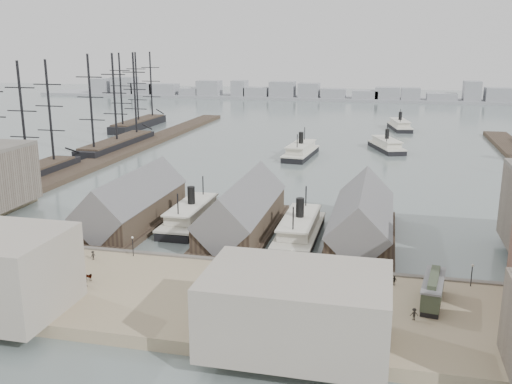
% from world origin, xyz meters
% --- Properties ---
extents(ground, '(900.00, 900.00, 0.00)m').
position_xyz_m(ground, '(0.00, 0.00, 0.00)').
color(ground, slate).
rests_on(ground, ground).
extents(quay, '(180.00, 30.00, 2.00)m').
position_xyz_m(quay, '(0.00, -20.00, 1.00)').
color(quay, gray).
rests_on(quay, ground).
extents(seawall, '(180.00, 1.20, 2.30)m').
position_xyz_m(seawall, '(0.00, -5.20, 1.15)').
color(seawall, '#59544C').
rests_on(seawall, ground).
extents(west_wharf, '(10.00, 220.00, 1.60)m').
position_xyz_m(west_wharf, '(-68.00, 100.00, 0.80)').
color(west_wharf, '#2D231C').
rests_on(west_wharf, ground).
extents(ferry_shed_west, '(14.00, 42.00, 12.60)m').
position_xyz_m(ferry_shed_west, '(-26.00, 16.88, 4.64)').
color(ferry_shed_west, '#2D231C').
rests_on(ferry_shed_west, ground).
extents(ferry_shed_center, '(14.00, 42.00, 12.60)m').
position_xyz_m(ferry_shed_center, '(0.00, 16.88, 4.64)').
color(ferry_shed_center, '#2D231C').
rests_on(ferry_shed_center, ground).
extents(ferry_shed_east, '(14.00, 42.00, 12.60)m').
position_xyz_m(ferry_shed_east, '(26.00, 16.88, 4.64)').
color(ferry_shed_east, '#2D231C').
rests_on(ferry_shed_east, ground).
extents(street_bldg_center, '(24.00, 16.00, 10.00)m').
position_xyz_m(street_bldg_center, '(20.00, -32.00, 7.00)').
color(street_bldg_center, gray).
rests_on(street_bldg_center, quay).
extents(lamp_post_near_w, '(0.44, 0.44, 3.92)m').
position_xyz_m(lamp_post_near_w, '(-15.00, -7.00, 4.71)').
color(lamp_post_near_w, black).
rests_on(lamp_post_near_w, quay).
extents(lamp_post_near_e, '(0.44, 0.44, 3.92)m').
position_xyz_m(lamp_post_near_e, '(15.00, -7.00, 4.71)').
color(lamp_post_near_e, black).
rests_on(lamp_post_near_e, quay).
extents(lamp_post_far_e, '(0.44, 0.44, 3.92)m').
position_xyz_m(lamp_post_far_e, '(45.00, -7.00, 4.71)').
color(lamp_post_far_e, black).
rests_on(lamp_post_far_e, quay).
extents(far_shore, '(500.00, 40.00, 15.72)m').
position_xyz_m(far_shore, '(-2.07, 334.14, 3.91)').
color(far_shore, gray).
rests_on(far_shore, ground).
extents(ferry_docked_west, '(8.00, 26.67, 9.53)m').
position_xyz_m(ferry_docked_west, '(-13.00, 20.14, 2.23)').
color(ferry_docked_west, black).
rests_on(ferry_docked_west, ground).
extents(ferry_docked_east, '(8.10, 27.00, 9.64)m').
position_xyz_m(ferry_docked_east, '(13.00, 15.44, 2.26)').
color(ferry_docked_east, black).
rests_on(ferry_docked_east, ground).
extents(ferry_open_near, '(10.56, 28.15, 9.84)m').
position_xyz_m(ferry_open_near, '(-0.95, 106.69, 2.31)').
color(ferry_open_near, black).
rests_on(ferry_open_near, ground).
extents(ferry_open_mid, '(15.74, 26.04, 8.93)m').
position_xyz_m(ferry_open_mid, '(29.81, 127.99, 2.09)').
color(ferry_open_mid, black).
rests_on(ferry_open_mid, ground).
extents(ferry_open_far, '(12.66, 26.89, 9.24)m').
position_xyz_m(ferry_open_far, '(35.41, 186.91, 2.17)').
color(ferry_open_far, black).
rests_on(ferry_open_far, ground).
extents(sailing_ship_near, '(8.77, 60.42, 36.06)m').
position_xyz_m(sailing_ship_near, '(-75.85, 42.29, 2.65)').
color(sailing_ship_near, black).
rests_on(sailing_ship_near, ground).
extents(sailing_ship_mid, '(9.10, 52.56, 37.40)m').
position_xyz_m(sailing_ship_mid, '(-74.29, 105.36, 2.68)').
color(sailing_ship_mid, black).
rests_on(sailing_ship_mid, ground).
extents(sailing_ship_far, '(8.97, 49.81, 36.86)m').
position_xyz_m(sailing_ship_far, '(-91.64, 163.51, 2.66)').
color(sailing_ship_far, black).
rests_on(sailing_ship_far, ground).
extents(tram, '(4.51, 11.65, 4.04)m').
position_xyz_m(tram, '(38.39, -15.22, 4.07)').
color(tram, black).
rests_on(tram, quay).
extents(horse_cart_center, '(4.82, 1.70, 1.42)m').
position_xyz_m(horse_cart_center, '(-18.41, -19.41, 2.76)').
color(horse_cart_center, black).
rests_on(horse_cart_center, quay).
extents(horse_cart_right, '(4.72, 1.90, 1.70)m').
position_xyz_m(horse_cart_right, '(20.21, -21.89, 2.85)').
color(horse_cart_right, black).
rests_on(horse_cart_right, quay).
extents(pedestrian_1, '(0.68, 0.86, 1.74)m').
position_xyz_m(pedestrian_1, '(-32.39, -21.74, 2.87)').
color(pedestrian_1, black).
rests_on(pedestrian_1, quay).
extents(pedestrian_2, '(0.92, 1.22, 1.69)m').
position_xyz_m(pedestrian_2, '(-21.49, -10.31, 2.84)').
color(pedestrian_2, black).
rests_on(pedestrian_2, quay).
extents(pedestrian_3, '(0.80, 1.13, 1.79)m').
position_xyz_m(pedestrian_3, '(-16.60, -21.55, 2.89)').
color(pedestrian_3, black).
rests_on(pedestrian_3, quay).
extents(pedestrian_4, '(0.94, 0.73, 1.71)m').
position_xyz_m(pedestrian_4, '(4.81, -13.19, 2.86)').
color(pedestrian_4, black).
rests_on(pedestrian_4, quay).
extents(pedestrian_5, '(0.75, 0.73, 1.66)m').
position_xyz_m(pedestrian_5, '(1.87, -20.48, 2.83)').
color(pedestrian_5, black).
rests_on(pedestrian_5, quay).
extents(pedestrian_6, '(0.90, 0.73, 1.74)m').
position_xyz_m(pedestrian_6, '(14.36, -14.44, 2.87)').
color(pedestrian_6, black).
rests_on(pedestrian_6, quay).
extents(pedestrian_7, '(1.32, 0.98, 1.83)m').
position_xyz_m(pedestrian_7, '(35.49, -21.36, 2.91)').
color(pedestrian_7, black).
rests_on(pedestrian_7, quay).
extents(pedestrian_8, '(1.01, 0.76, 1.59)m').
position_xyz_m(pedestrian_8, '(32.71, -9.35, 2.79)').
color(pedestrian_8, black).
rests_on(pedestrian_8, quay).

